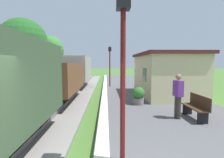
{
  "coord_description": "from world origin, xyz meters",
  "views": [
    {
      "loc": [
        0.5,
        -2.16,
        2.37
      ],
      "look_at": [
        0.87,
        8.86,
        1.4
      ],
      "focal_mm": 28.97,
      "sensor_mm": 36.0,
      "label": 1
    }
  ],
  "objects_px": {
    "lamp_post_far": "(110,58)",
    "tree_field_distant": "(50,50)",
    "station_hut": "(165,74)",
    "potted_planter": "(138,95)",
    "tree_field_left": "(43,50)",
    "freight_train": "(56,76)",
    "tree_trackside_far": "(23,42)",
    "bench_down_platform": "(142,81)",
    "lamp_post_near": "(123,42)",
    "bench_near_hut": "(196,107)",
    "person_waiting": "(178,94)"
  },
  "relations": [
    {
      "from": "potted_planter",
      "to": "lamp_post_near",
      "type": "distance_m",
      "value": 5.87
    },
    {
      "from": "lamp_post_near",
      "to": "tree_field_left",
      "type": "height_order",
      "value": "tree_field_left"
    },
    {
      "from": "person_waiting",
      "to": "tree_field_left",
      "type": "height_order",
      "value": "tree_field_left"
    },
    {
      "from": "lamp_post_far",
      "to": "freight_train",
      "type": "bearing_deg",
      "value": -118.75
    },
    {
      "from": "bench_down_platform",
      "to": "tree_field_distant",
      "type": "relative_size",
      "value": 0.23
    },
    {
      "from": "lamp_post_far",
      "to": "tree_field_distant",
      "type": "distance_m",
      "value": 14.8
    },
    {
      "from": "freight_train",
      "to": "tree_trackside_far",
      "type": "distance_m",
      "value": 6.19
    },
    {
      "from": "bench_near_hut",
      "to": "freight_train",
      "type": "bearing_deg",
      "value": 148.02
    },
    {
      "from": "bench_near_hut",
      "to": "potted_planter",
      "type": "distance_m",
      "value": 3.04
    },
    {
      "from": "potted_planter",
      "to": "tree_field_distant",
      "type": "distance_m",
      "value": 21.99
    },
    {
      "from": "lamp_post_near",
      "to": "potted_planter",
      "type": "bearing_deg",
      "value": 76.27
    },
    {
      "from": "potted_planter",
      "to": "tree_field_left",
      "type": "height_order",
      "value": "tree_field_left"
    },
    {
      "from": "station_hut",
      "to": "potted_planter",
      "type": "distance_m",
      "value": 3.6
    },
    {
      "from": "tree_field_distant",
      "to": "freight_train",
      "type": "bearing_deg",
      "value": -71.98
    },
    {
      "from": "bench_near_hut",
      "to": "tree_field_left",
      "type": "bearing_deg",
      "value": 125.36
    },
    {
      "from": "bench_near_hut",
      "to": "lamp_post_far",
      "type": "distance_m",
      "value": 10.57
    },
    {
      "from": "station_hut",
      "to": "tree_field_distant",
      "type": "xyz_separation_m",
      "value": [
        -12.52,
        16.43,
        2.74
      ]
    },
    {
      "from": "station_hut",
      "to": "tree_field_left",
      "type": "relative_size",
      "value": 1.05
    },
    {
      "from": "lamp_post_near",
      "to": "person_waiting",
      "type": "bearing_deg",
      "value": 51.02
    },
    {
      "from": "freight_train",
      "to": "bench_down_platform",
      "type": "xyz_separation_m",
      "value": [
        6.34,
        6.35,
        -0.88
      ]
    },
    {
      "from": "person_waiting",
      "to": "potted_planter",
      "type": "relative_size",
      "value": 1.87
    },
    {
      "from": "freight_train",
      "to": "tree_field_distant",
      "type": "xyz_separation_m",
      "value": [
        -5.72,
        17.59,
        2.8
      ]
    },
    {
      "from": "bench_down_platform",
      "to": "lamp_post_far",
      "type": "relative_size",
      "value": 0.41
    },
    {
      "from": "station_hut",
      "to": "potted_planter",
      "type": "bearing_deg",
      "value": -130.15
    },
    {
      "from": "person_waiting",
      "to": "lamp_post_far",
      "type": "xyz_separation_m",
      "value": [
        -2.39,
        9.82,
        1.62
      ]
    },
    {
      "from": "freight_train",
      "to": "tree_trackside_far",
      "type": "xyz_separation_m",
      "value": [
        -3.73,
        4.29,
        2.45
      ]
    },
    {
      "from": "bench_down_platform",
      "to": "tree_field_distant",
      "type": "xyz_separation_m",
      "value": [
        -12.06,
        11.23,
        3.68
      ]
    },
    {
      "from": "freight_train",
      "to": "potted_planter",
      "type": "height_order",
      "value": "freight_train"
    },
    {
      "from": "bench_near_hut",
      "to": "tree_trackside_far",
      "type": "relative_size",
      "value": 0.25
    },
    {
      "from": "lamp_post_far",
      "to": "tree_trackside_far",
      "type": "xyz_separation_m",
      "value": [
        -6.98,
        -1.64,
        1.24
      ]
    },
    {
      "from": "bench_near_hut",
      "to": "tree_field_distant",
      "type": "xyz_separation_m",
      "value": [
        -12.06,
        21.55,
        3.68
      ]
    },
    {
      "from": "freight_train",
      "to": "potted_planter",
      "type": "relative_size",
      "value": 21.18
    },
    {
      "from": "person_waiting",
      "to": "potted_planter",
      "type": "height_order",
      "value": "person_waiting"
    },
    {
      "from": "lamp_post_near",
      "to": "tree_field_left",
      "type": "bearing_deg",
      "value": 113.36
    },
    {
      "from": "station_hut",
      "to": "tree_trackside_far",
      "type": "height_order",
      "value": "tree_trackside_far"
    },
    {
      "from": "bench_near_hut",
      "to": "potted_planter",
      "type": "height_order",
      "value": "potted_planter"
    },
    {
      "from": "bench_near_hut",
      "to": "person_waiting",
      "type": "xyz_separation_m",
      "value": [
        -0.7,
        0.07,
        0.46
      ]
    },
    {
      "from": "station_hut",
      "to": "person_waiting",
      "type": "relative_size",
      "value": 3.39
    },
    {
      "from": "station_hut",
      "to": "tree_field_left",
      "type": "height_order",
      "value": "tree_field_left"
    },
    {
      "from": "freight_train",
      "to": "bench_down_platform",
      "type": "distance_m",
      "value": 9.02
    },
    {
      "from": "bench_down_platform",
      "to": "lamp_post_far",
      "type": "xyz_separation_m",
      "value": [
        -3.09,
        -0.42,
        2.08
      ]
    },
    {
      "from": "freight_train",
      "to": "lamp_post_far",
      "type": "bearing_deg",
      "value": 61.25
    },
    {
      "from": "freight_train",
      "to": "lamp_post_near",
      "type": "distance_m",
      "value": 7.67
    },
    {
      "from": "person_waiting",
      "to": "station_hut",
      "type": "bearing_deg",
      "value": -113.94
    },
    {
      "from": "lamp_post_far",
      "to": "bench_near_hut",
      "type": "bearing_deg",
      "value": -72.65
    },
    {
      "from": "lamp_post_far",
      "to": "potted_planter",
      "type": "bearing_deg",
      "value": -80.05
    },
    {
      "from": "bench_down_platform",
      "to": "lamp_post_near",
      "type": "distance_m",
      "value": 13.71
    },
    {
      "from": "freight_train",
      "to": "tree_field_distant",
      "type": "distance_m",
      "value": 18.7
    },
    {
      "from": "freight_train",
      "to": "tree_field_distant",
      "type": "bearing_deg",
      "value": 108.02
    },
    {
      "from": "lamp_post_near",
      "to": "tree_field_left",
      "type": "relative_size",
      "value": 0.67
    }
  ]
}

